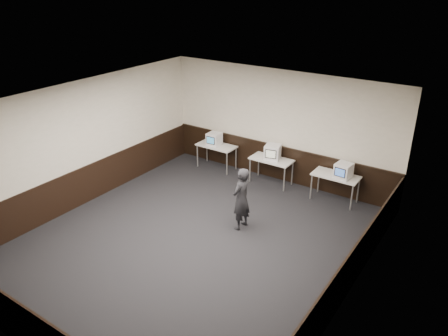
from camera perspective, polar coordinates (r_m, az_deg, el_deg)
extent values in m
plane|color=black|center=(10.06, -3.92, -9.47)|extent=(8.00, 8.00, 0.00)
plane|color=white|center=(8.69, -4.52, 8.33)|extent=(8.00, 8.00, 0.00)
plane|color=beige|center=(12.41, 7.29, 5.40)|extent=(7.00, 0.00, 7.00)
plane|color=beige|center=(7.05, -25.17, -12.82)|extent=(7.00, 0.00, 7.00)
plane|color=beige|center=(11.61, -17.96, 3.03)|extent=(0.00, 8.00, 8.00)
plane|color=beige|center=(7.84, 16.59, -7.40)|extent=(0.00, 8.00, 8.00)
cube|color=black|center=(12.79, 6.99, 0.71)|extent=(6.98, 0.04, 1.00)
cube|color=black|center=(7.73, -23.52, -19.33)|extent=(6.98, 0.04, 1.00)
cube|color=black|center=(12.02, -17.24, -1.88)|extent=(0.04, 7.98, 1.00)
cube|color=black|center=(8.45, 15.55, -13.73)|extent=(0.04, 7.98, 1.00)
cube|color=black|center=(12.57, 7.07, 2.85)|extent=(6.98, 0.06, 0.04)
cube|color=silver|center=(13.30, -0.99, 2.93)|extent=(1.20, 0.60, 0.04)
cylinder|color=#999999|center=(13.56, -3.49, 1.60)|extent=(0.04, 0.04, 0.71)
cylinder|color=#999999|center=(12.97, 0.37, 0.55)|extent=(0.04, 0.04, 0.71)
cylinder|color=#999999|center=(13.93, -2.24, 2.26)|extent=(0.04, 0.04, 0.71)
cylinder|color=#999999|center=(13.35, 1.57, 1.27)|extent=(0.04, 0.04, 0.71)
cube|color=silver|center=(12.38, 6.22, 1.11)|extent=(1.20, 0.60, 0.04)
cylinder|color=#999999|center=(12.58, 3.40, -0.28)|extent=(0.04, 0.04, 0.71)
cylinder|color=#999999|center=(12.11, 7.87, -1.49)|extent=(0.04, 0.04, 0.71)
cylinder|color=#999999|center=(12.98, 4.54, 0.49)|extent=(0.04, 0.04, 0.71)
cylinder|color=#999999|center=(12.52, 8.90, -0.66)|extent=(0.04, 0.04, 0.71)
cube|color=silver|center=(11.71, 14.42, -0.98)|extent=(1.20, 0.60, 0.04)
cylinder|color=#999999|center=(11.83, 11.32, -2.43)|extent=(0.04, 0.04, 0.71)
cylinder|color=#999999|center=(11.51, 16.33, -3.76)|extent=(0.04, 0.04, 0.71)
cylinder|color=#999999|center=(12.25, 12.26, -1.54)|extent=(0.04, 0.04, 0.71)
cylinder|color=#999999|center=(11.94, 17.12, -2.81)|extent=(0.04, 0.04, 0.71)
cube|color=white|center=(13.25, -1.28, 3.81)|extent=(0.40, 0.41, 0.38)
cube|color=black|center=(13.08, -1.77, 3.62)|extent=(0.29, 0.03, 0.23)
cube|color=teal|center=(13.07, -1.79, 3.61)|extent=(0.25, 0.01, 0.19)
cube|color=white|center=(12.31, 6.37, 2.10)|extent=(0.51, 0.53, 0.42)
cube|color=black|center=(12.10, 6.12, 1.82)|extent=(0.31, 0.09, 0.25)
cube|color=#B6B8A2|center=(12.09, 6.11, 1.80)|extent=(0.26, 0.07, 0.21)
cube|color=white|center=(11.53, 15.34, -0.32)|extent=(0.43, 0.45, 0.39)
cube|color=black|center=(11.35, 14.90, -0.57)|extent=(0.29, 0.04, 0.23)
cube|color=#3B62AE|center=(11.34, 14.88, -0.59)|extent=(0.25, 0.03, 0.20)
imported|color=black|center=(10.15, 2.26, -4.04)|extent=(0.40, 0.58, 1.54)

